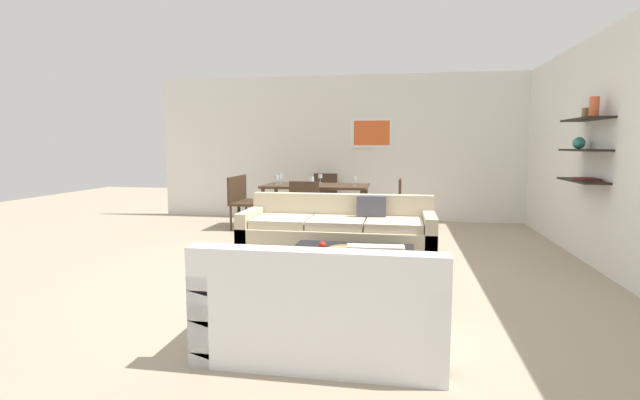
# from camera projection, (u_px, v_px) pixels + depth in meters

# --- Properties ---
(ground_plane) EXTENTS (18.00, 18.00, 0.00)m
(ground_plane) POSITION_uv_depth(u_px,v_px,m) (331.00, 266.00, 5.48)
(ground_plane) COLOR tan
(back_wall_unit) EXTENTS (8.40, 0.09, 2.70)m
(back_wall_unit) POSITION_uv_depth(u_px,v_px,m) (375.00, 148.00, 8.73)
(back_wall_unit) COLOR silver
(back_wall_unit) RESTS_ON ground
(right_wall_shelf_unit) EXTENTS (0.34, 8.20, 2.70)m
(right_wall_shelf_unit) POSITION_uv_depth(u_px,v_px,m) (597.00, 150.00, 5.40)
(right_wall_shelf_unit) COLOR silver
(right_wall_shelf_unit) RESTS_ON ground
(sofa_beige) EXTENTS (2.34, 0.90, 0.78)m
(sofa_beige) POSITION_uv_depth(u_px,v_px,m) (338.00, 236.00, 5.77)
(sofa_beige) COLOR beige
(sofa_beige) RESTS_ON ground
(loveseat_white) EXTENTS (1.60, 0.90, 0.78)m
(loveseat_white) POSITION_uv_depth(u_px,v_px,m) (325.00, 309.00, 3.19)
(loveseat_white) COLOR white
(loveseat_white) RESTS_ON ground
(coffee_table) EXTENTS (1.21, 1.04, 0.38)m
(coffee_table) POSITION_uv_depth(u_px,v_px,m) (351.00, 272.00, 4.50)
(coffee_table) COLOR black
(coffee_table) RESTS_ON ground
(decorative_bowl) EXTENTS (0.38, 0.38, 0.06)m
(decorative_bowl) POSITION_uv_depth(u_px,v_px,m) (347.00, 251.00, 4.40)
(decorative_bowl) COLOR #99844C
(decorative_bowl) RESTS_ON coffee_table
(candle_jar) EXTENTS (0.09, 0.09, 0.08)m
(candle_jar) POSITION_uv_depth(u_px,v_px,m) (375.00, 250.00, 4.41)
(candle_jar) COLOR silver
(candle_jar) RESTS_ON coffee_table
(apple_on_coffee_table) EXTENTS (0.08, 0.08, 0.08)m
(apple_on_coffee_table) POSITION_uv_depth(u_px,v_px,m) (322.00, 246.00, 4.60)
(apple_on_coffee_table) COLOR red
(apple_on_coffee_table) RESTS_ON coffee_table
(dining_table) EXTENTS (1.72, 0.92, 0.75)m
(dining_table) POSITION_uv_depth(u_px,v_px,m) (316.00, 189.00, 7.79)
(dining_table) COLOR #422D1E
(dining_table) RESTS_ON ground
(dining_chair_left_near) EXTENTS (0.44, 0.44, 0.88)m
(dining_chair_left_near) POSITION_uv_depth(u_px,v_px,m) (240.00, 199.00, 7.83)
(dining_chair_left_near) COLOR #422D1E
(dining_chair_left_near) RESTS_ON ground
(dining_chair_head) EXTENTS (0.44, 0.44, 0.88)m
(dining_chair_head) POSITION_uv_depth(u_px,v_px,m) (325.00, 194.00, 8.66)
(dining_chair_head) COLOR #422D1E
(dining_chair_head) RESTS_ON ground
(dining_chair_left_far) EXTENTS (0.44, 0.44, 0.88)m
(dining_chair_left_far) POSITION_uv_depth(u_px,v_px,m) (248.00, 197.00, 8.23)
(dining_chair_left_far) COLOR #422D1E
(dining_chair_left_far) RESTS_ON ground
(dining_chair_foot) EXTENTS (0.44, 0.44, 0.88)m
(dining_chair_foot) POSITION_uv_depth(u_px,v_px,m) (306.00, 206.00, 6.96)
(dining_chair_foot) COLOR #422D1E
(dining_chair_foot) RESTS_ON ground
(dining_chair_right_near) EXTENTS (0.44, 0.44, 0.88)m
(dining_chair_right_near) POSITION_uv_depth(u_px,v_px,m) (392.00, 202.00, 7.39)
(dining_chair_right_near) COLOR #422D1E
(dining_chair_right_near) RESTS_ON ground
(wine_glass_head) EXTENTS (0.07, 0.07, 0.15)m
(wine_glass_head) POSITION_uv_depth(u_px,v_px,m) (320.00, 176.00, 8.16)
(wine_glass_head) COLOR silver
(wine_glass_head) RESTS_ON dining_table
(wine_glass_foot) EXTENTS (0.08, 0.08, 0.16)m
(wine_glass_foot) POSITION_uv_depth(u_px,v_px,m) (312.00, 180.00, 7.38)
(wine_glass_foot) COLOR silver
(wine_glass_foot) RESTS_ON dining_table
(wine_glass_right_near) EXTENTS (0.07, 0.07, 0.16)m
(wine_glass_right_near) POSITION_uv_depth(u_px,v_px,m) (354.00, 179.00, 7.55)
(wine_glass_right_near) COLOR silver
(wine_glass_right_near) RESTS_ON dining_table
(wine_glass_left_near) EXTENTS (0.07, 0.07, 0.16)m
(wine_glass_left_near) POSITION_uv_depth(u_px,v_px,m) (277.00, 178.00, 7.77)
(wine_glass_left_near) COLOR silver
(wine_glass_left_near) RESTS_ON dining_table
(wine_glass_left_far) EXTENTS (0.07, 0.07, 0.18)m
(wine_glass_left_far) POSITION_uv_depth(u_px,v_px,m) (280.00, 176.00, 7.99)
(wine_glass_left_far) COLOR silver
(wine_glass_left_far) RESTS_ON dining_table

